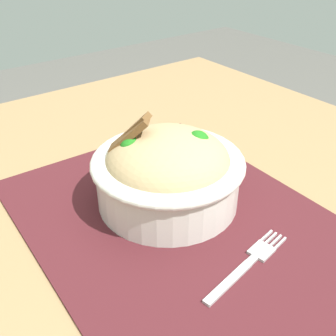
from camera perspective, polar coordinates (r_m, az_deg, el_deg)
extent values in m
cube|color=#99754C|center=(0.50, 5.98, -10.74)|extent=(1.10, 0.91, 0.03)
cylinder|color=olive|center=(1.21, 3.38, -2.79)|extent=(0.04, 0.04, 0.68)
cube|color=#47191E|center=(0.50, 1.97, -7.81)|extent=(0.46, 0.35, 0.00)
cylinder|color=silver|center=(0.51, 0.00, -1.64)|extent=(0.18, 0.18, 0.07)
torus|color=silver|center=(0.50, 0.00, 0.90)|extent=(0.19, 0.19, 0.01)
ellipsoid|color=tan|center=(0.50, 0.00, 1.00)|extent=(0.21, 0.21, 0.07)
sphere|color=#1F721A|center=(0.49, -5.22, 2.86)|extent=(0.03, 0.03, 0.03)
sphere|color=#1F721A|center=(0.50, 4.17, 3.58)|extent=(0.03, 0.03, 0.03)
cylinder|color=orange|center=(0.49, -1.75, 2.81)|extent=(0.03, 0.02, 0.01)
cylinder|color=orange|center=(0.47, -4.41, 1.51)|extent=(0.01, 0.03, 0.01)
cylinder|color=orange|center=(0.51, -1.13, 3.64)|extent=(0.03, 0.02, 0.01)
cube|color=brown|center=(0.50, -5.18, 5.15)|extent=(0.05, 0.04, 0.05)
cube|color=brown|center=(0.49, -5.52, 4.59)|extent=(0.05, 0.05, 0.05)
cube|color=#B6B6B6|center=(0.43, 8.50, -15.61)|extent=(0.02, 0.07, 0.00)
cube|color=#B6B6B6|center=(0.46, 11.72, -12.54)|extent=(0.01, 0.01, 0.00)
cube|color=#B6B6B6|center=(0.47, 13.00, -11.29)|extent=(0.03, 0.03, 0.00)
cube|color=#B6B6B6|center=(0.48, 15.49, -10.18)|extent=(0.01, 0.02, 0.00)
cube|color=#B6B6B6|center=(0.49, 14.88, -9.89)|extent=(0.01, 0.02, 0.00)
cube|color=#B6B6B6|center=(0.49, 14.25, -9.58)|extent=(0.01, 0.02, 0.00)
cube|color=#B6B6B6|center=(0.49, 13.65, -9.29)|extent=(0.01, 0.02, 0.00)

